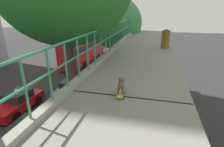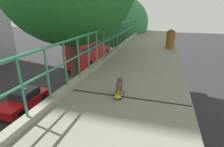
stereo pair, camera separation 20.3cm
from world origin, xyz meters
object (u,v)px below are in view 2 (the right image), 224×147
object	(u,v)px
city_bus	(92,47)
toy_skateboard	(119,93)
car_black_third	(33,132)
small_dog	(119,84)
litter_bin	(170,39)
car_grey_fifth	(78,87)
car_red_taxi_fourth	(24,100)

from	to	relation	value
city_bus	toy_skateboard	world-z (taller)	toy_skateboard
car_black_third	small_dog	xyz separation A→B (m)	(5.74, -3.01, 4.99)
toy_skateboard	litter_bin	size ratio (longest dim) A/B	0.51
car_grey_fifth	small_dog	world-z (taller)	small_dog
litter_bin	car_grey_fifth	bearing A→B (deg)	152.81
car_grey_fifth	city_bus	world-z (taller)	city_bus
car_red_taxi_fourth	city_bus	world-z (taller)	city_bus
city_bus	litter_bin	world-z (taller)	litter_bin
toy_skateboard	small_dog	bearing A→B (deg)	94.34
small_dog	car_grey_fifth	bearing A→B (deg)	123.35
litter_bin	car_black_third	bearing A→B (deg)	-160.05
car_red_taxi_fourth	city_bus	xyz separation A→B (m)	(-0.20, 13.97, 1.30)
toy_skateboard	small_dog	distance (m)	0.22
car_black_third	toy_skateboard	xyz separation A→B (m)	(5.74, -3.05, 4.77)
car_grey_fifth	city_bus	xyz separation A→B (m)	(-3.08, 10.65, 1.29)
car_black_third	small_dog	distance (m)	8.18
small_dog	litter_bin	bearing A→B (deg)	78.06
car_black_third	litter_bin	size ratio (longest dim) A/B	4.74
city_bus	litter_bin	bearing A→B (deg)	-54.28
city_bus	litter_bin	size ratio (longest dim) A/B	12.66
car_black_third	small_dog	size ratio (longest dim) A/B	11.14
toy_skateboard	small_dog	size ratio (longest dim) A/B	1.20
car_black_third	litter_bin	distance (m)	9.00
car_red_taxi_fourth	small_dog	distance (m)	11.84
small_dog	car_red_taxi_fourth	bearing A→B (deg)	146.56
car_black_third	small_dog	bearing A→B (deg)	-27.70
car_grey_fifth	city_bus	bearing A→B (deg)	106.15
car_grey_fifth	litter_bin	size ratio (longest dim) A/B	4.57
car_black_third	toy_skateboard	size ratio (longest dim) A/B	9.25
car_grey_fifth	car_black_third	bearing A→B (deg)	-86.81
car_grey_fifth	toy_skateboard	size ratio (longest dim) A/B	8.92
toy_skateboard	litter_bin	bearing A→B (deg)	78.17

